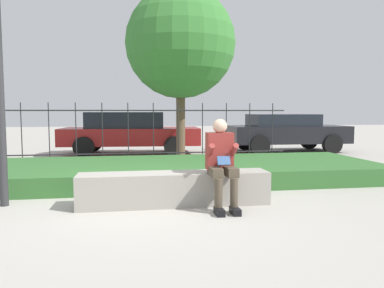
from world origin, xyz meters
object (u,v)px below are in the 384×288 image
(car_parked_center, at_px, (129,132))
(car_parked_right, at_px, (286,131))
(stone_bench, at_px, (175,190))
(person_seated_reader, at_px, (221,159))
(tree_behind_fence, at_px, (180,44))

(car_parked_center, relative_size, car_parked_right, 1.12)
(stone_bench, relative_size, person_seated_reader, 2.20)
(person_seated_reader, distance_m, car_parked_center, 7.33)
(person_seated_reader, distance_m, car_parked_right, 8.10)
(tree_behind_fence, bearing_deg, person_seated_reader, -91.17)
(stone_bench, xyz_separation_m, person_seated_reader, (0.65, -0.29, 0.49))
(stone_bench, distance_m, car_parked_right, 8.21)
(person_seated_reader, distance_m, tree_behind_fence, 5.97)
(car_parked_center, height_order, tree_behind_fence, tree_behind_fence)
(stone_bench, relative_size, car_parked_center, 0.63)
(person_seated_reader, xyz_separation_m, car_parked_right, (3.98, 7.05, -0.00))
(stone_bench, xyz_separation_m, tree_behind_fence, (0.76, 5.10, 3.07))
(stone_bench, distance_m, tree_behind_fence, 6.00)
(stone_bench, height_order, tree_behind_fence, tree_behind_fence)
(person_seated_reader, relative_size, car_parked_center, 0.29)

